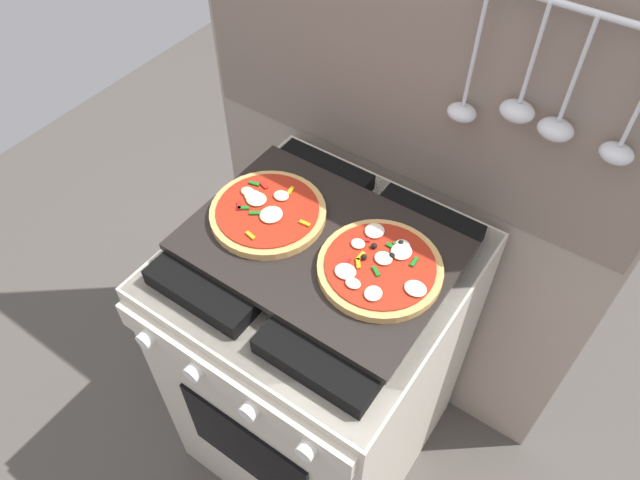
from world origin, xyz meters
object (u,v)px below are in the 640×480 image
object	(u,v)px
stove	(320,359)
pizza_right	(380,267)
baking_tray	(320,246)
pizza_left	(269,211)

from	to	relation	value
stove	pizza_right	distance (m)	0.50
baking_tray	pizza_right	world-z (taller)	pizza_right
stove	baking_tray	distance (m)	0.46
pizza_left	pizza_right	distance (m)	0.27
baking_tray	pizza_left	size ratio (longest dim) A/B	2.18
stove	pizza_left	bearing A→B (deg)	177.57
pizza_right	baking_tray	bearing A→B (deg)	-176.86
baking_tray	pizza_right	size ratio (longest dim) A/B	2.18
baking_tray	pizza_left	xyz separation A→B (m)	(-0.14, 0.00, 0.02)
pizza_left	pizza_right	world-z (taller)	pizza_right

